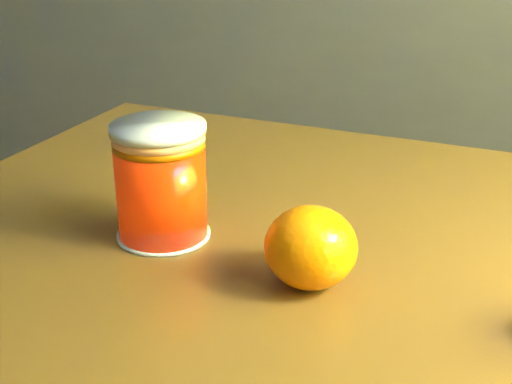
% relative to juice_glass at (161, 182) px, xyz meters
% --- Properties ---
extents(kitchen_counter, '(3.15, 0.60, 0.90)m').
position_rel_juice_glass_xyz_m(kitchen_counter, '(-0.64, 1.45, -0.28)').
color(kitchen_counter, '#55565B').
rests_on(kitchen_counter, ground).
extents(juice_glass, '(0.07, 0.07, 0.09)m').
position_rel_juice_glass_xyz_m(juice_glass, '(0.00, 0.00, 0.00)').
color(juice_glass, '#FC2B05').
rests_on(juice_glass, table).
extents(orange_front, '(0.08, 0.08, 0.06)m').
position_rel_juice_glass_xyz_m(orange_front, '(0.13, -0.03, -0.02)').
color(orange_front, orange).
rests_on(orange_front, table).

